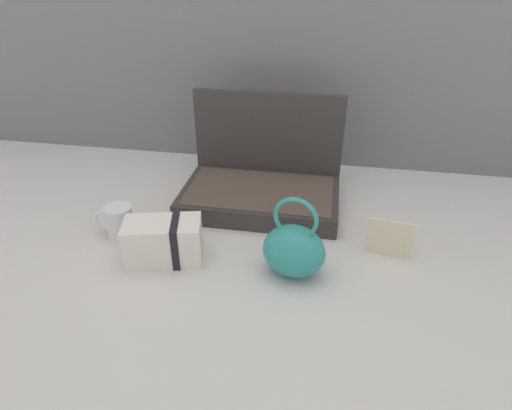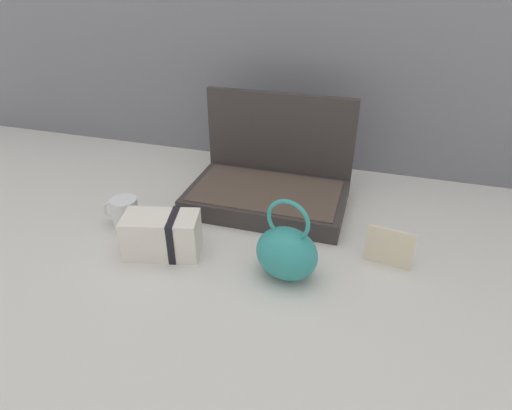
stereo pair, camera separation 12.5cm
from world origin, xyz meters
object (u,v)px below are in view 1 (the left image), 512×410
at_px(open_suitcase, 262,181).
at_px(cream_toiletry_bag, 165,241).
at_px(coffee_mug, 119,221).
at_px(teal_pouch_handbag, 294,250).
at_px(info_card_left, 390,239).

bearing_deg(open_suitcase, cream_toiletry_bag, -119.49).
height_order(open_suitcase, cream_toiletry_bag, open_suitcase).
bearing_deg(open_suitcase, coffee_mug, -143.89).
relative_size(teal_pouch_handbag, info_card_left, 1.82).
height_order(open_suitcase, teal_pouch_handbag, open_suitcase).
bearing_deg(teal_pouch_handbag, info_card_left, 26.09).
bearing_deg(coffee_mug, info_card_left, 2.58).
bearing_deg(teal_pouch_handbag, cream_toiletry_bag, 179.86).
bearing_deg(info_card_left, coffee_mug, -168.84).
relative_size(open_suitcase, cream_toiletry_bag, 2.26).
xyz_separation_m(open_suitcase, teal_pouch_handbag, (0.15, -0.38, 0.00)).
distance_m(cream_toiletry_bag, coffee_mug, 0.20).
bearing_deg(cream_toiletry_bag, teal_pouch_handbag, -0.14).
xyz_separation_m(open_suitcase, cream_toiletry_bag, (-0.21, -0.37, -0.01)).
xyz_separation_m(cream_toiletry_bag, info_card_left, (0.61, 0.12, -0.00)).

